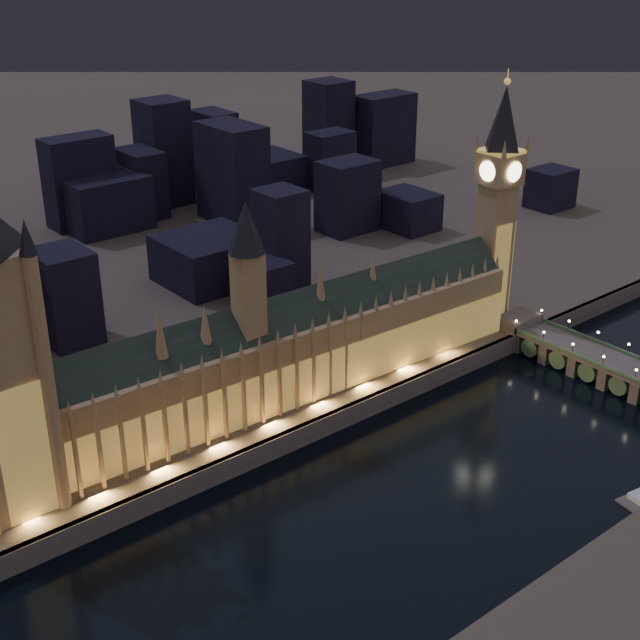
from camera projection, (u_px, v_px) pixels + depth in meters
ground_plane at (414, 481)px, 295.34m from camera, size 2000.00×2000.00×0.00m
embankment_wall at (334, 421)px, 322.38m from camera, size 2000.00×2.50×8.00m
palace_of_westminster at (294, 348)px, 326.46m from camera, size 202.00×27.97×78.00m
elizabeth_tower at (499, 185)px, 372.93m from camera, size 18.00×18.00×107.34m
westminster_bridge at (615, 371)px, 353.32m from camera, size 18.09×113.00×15.90m
city_backdrop at (132, 203)px, 475.38m from camera, size 486.23×215.63×84.28m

